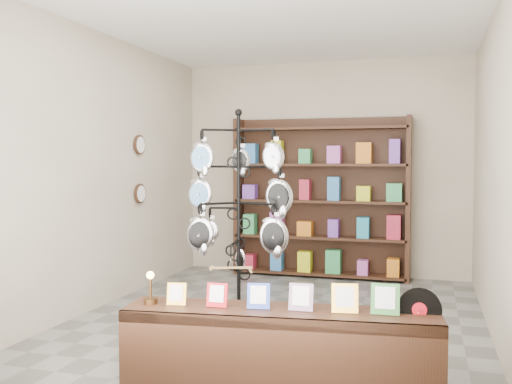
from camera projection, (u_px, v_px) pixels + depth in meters
ground at (278, 320)px, 5.74m from camera, size 5.00×5.00×0.00m
room_envelope at (278, 136)px, 5.65m from camera, size 5.00×5.00×5.00m
display_tree at (239, 203)px, 5.33m from camera, size 1.08×1.06×2.08m
front_shelf at (280, 347)px, 4.04m from camera, size 2.26×0.71×0.79m
back_shelving at (320, 203)px, 7.88m from camera, size 2.42×0.36×2.20m
wall_clocks at (140, 169)px, 7.00m from camera, size 0.03×0.24×0.84m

